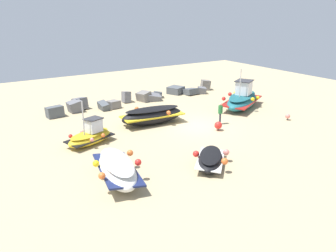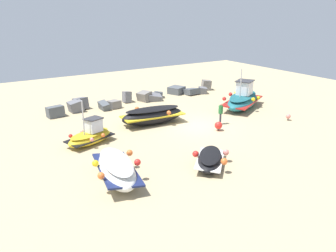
{
  "view_description": "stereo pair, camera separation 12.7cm",
  "coord_description": "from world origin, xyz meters",
  "px_view_note": "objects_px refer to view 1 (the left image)",
  "views": [
    {
      "loc": [
        -15.35,
        -20.08,
        8.3
      ],
      "look_at": [
        -3.16,
        -1.32,
        0.9
      ],
      "focal_mm": 39.66,
      "sensor_mm": 36.0,
      "label": 1
    },
    {
      "loc": [
        -15.25,
        -20.15,
        8.3
      ],
      "look_at": [
        -3.16,
        -1.32,
        0.9
      ],
      "focal_mm": 39.66,
      "sensor_mm": 36.0,
      "label": 2
    }
  ],
  "objects_px": {
    "fishing_boat_0": "(152,115)",
    "person_walking": "(220,112)",
    "fishing_boat_3": "(242,99)",
    "mooring_buoy_0": "(288,116)",
    "mooring_buoy_1": "(218,125)",
    "fishing_boat_1": "(211,159)",
    "fishing_boat_4": "(117,169)",
    "fishing_boat_2": "(90,136)"
  },
  "relations": [
    {
      "from": "fishing_boat_3",
      "to": "fishing_boat_4",
      "type": "height_order",
      "value": "fishing_boat_3"
    },
    {
      "from": "fishing_boat_1",
      "to": "mooring_buoy_1",
      "type": "distance_m",
      "value": 5.99
    },
    {
      "from": "fishing_boat_0",
      "to": "fishing_boat_2",
      "type": "height_order",
      "value": "fishing_boat_2"
    },
    {
      "from": "fishing_boat_0",
      "to": "fishing_boat_2",
      "type": "relative_size",
      "value": 1.39
    },
    {
      "from": "fishing_boat_0",
      "to": "person_walking",
      "type": "bearing_deg",
      "value": 151.37
    },
    {
      "from": "fishing_boat_1",
      "to": "fishing_boat_4",
      "type": "height_order",
      "value": "fishing_boat_4"
    },
    {
      "from": "fishing_boat_0",
      "to": "fishing_boat_1",
      "type": "distance_m",
      "value": 8.05
    },
    {
      "from": "fishing_boat_4",
      "to": "mooring_buoy_1",
      "type": "height_order",
      "value": "fishing_boat_4"
    },
    {
      "from": "fishing_boat_4",
      "to": "mooring_buoy_1",
      "type": "bearing_deg",
      "value": 121.51
    },
    {
      "from": "fishing_boat_3",
      "to": "fishing_boat_4",
      "type": "bearing_deg",
      "value": 175.27
    },
    {
      "from": "fishing_boat_1",
      "to": "fishing_boat_3",
      "type": "height_order",
      "value": "fishing_boat_3"
    },
    {
      "from": "fishing_boat_2",
      "to": "fishing_boat_3",
      "type": "relative_size",
      "value": 0.62
    },
    {
      "from": "fishing_boat_3",
      "to": "mooring_buoy_0",
      "type": "distance_m",
      "value": 4.45
    },
    {
      "from": "fishing_boat_2",
      "to": "mooring_buoy_0",
      "type": "relative_size",
      "value": 7.03
    },
    {
      "from": "fishing_boat_4",
      "to": "person_walking",
      "type": "relative_size",
      "value": 2.9
    },
    {
      "from": "fishing_boat_3",
      "to": "person_walking",
      "type": "xyz_separation_m",
      "value": [
        -4.45,
        -2.4,
        0.19
      ]
    },
    {
      "from": "fishing_boat_2",
      "to": "person_walking",
      "type": "distance_m",
      "value": 9.44
    },
    {
      "from": "fishing_boat_4",
      "to": "mooring_buoy_0",
      "type": "bearing_deg",
      "value": 110.61
    },
    {
      "from": "person_walking",
      "to": "mooring_buoy_0",
      "type": "bearing_deg",
      "value": 20.62
    },
    {
      "from": "fishing_boat_1",
      "to": "fishing_boat_2",
      "type": "bearing_deg",
      "value": -103.25
    },
    {
      "from": "mooring_buoy_0",
      "to": "mooring_buoy_1",
      "type": "xyz_separation_m",
      "value": [
        -5.91,
        1.0,
        0.06
      ]
    },
    {
      "from": "fishing_boat_3",
      "to": "mooring_buoy_1",
      "type": "distance_m",
      "value": 6.46
    },
    {
      "from": "person_walking",
      "to": "mooring_buoy_0",
      "type": "relative_size",
      "value": 3.25
    },
    {
      "from": "fishing_boat_2",
      "to": "fishing_boat_4",
      "type": "xyz_separation_m",
      "value": [
        -0.79,
        -5.47,
        0.09
      ]
    },
    {
      "from": "mooring_buoy_1",
      "to": "fishing_boat_0",
      "type": "bearing_deg",
      "value": 129.72
    },
    {
      "from": "fishing_boat_2",
      "to": "fishing_boat_1",
      "type": "bearing_deg",
      "value": -77.16
    },
    {
      "from": "fishing_boat_1",
      "to": "fishing_boat_4",
      "type": "distance_m",
      "value": 5.07
    },
    {
      "from": "fishing_boat_1",
      "to": "mooring_buoy_0",
      "type": "xyz_separation_m",
      "value": [
        10.09,
        3.29,
        -0.08
      ]
    },
    {
      "from": "person_walking",
      "to": "mooring_buoy_1",
      "type": "relative_size",
      "value": 2.54
    },
    {
      "from": "person_walking",
      "to": "mooring_buoy_1",
      "type": "xyz_separation_m",
      "value": [
        -1.02,
        -1.01,
        -0.55
      ]
    },
    {
      "from": "fishing_boat_2",
      "to": "fishing_boat_4",
      "type": "bearing_deg",
      "value": -117.23
    },
    {
      "from": "fishing_boat_0",
      "to": "mooring_buoy_0",
      "type": "height_order",
      "value": "fishing_boat_0"
    },
    {
      "from": "fishing_boat_2",
      "to": "mooring_buoy_0",
      "type": "distance_m",
      "value": 14.62
    },
    {
      "from": "fishing_boat_2",
      "to": "mooring_buoy_0",
      "type": "xyz_separation_m",
      "value": [
        14.23,
        -3.36,
        -0.21
      ]
    },
    {
      "from": "mooring_buoy_1",
      "to": "person_walking",
      "type": "bearing_deg",
      "value": 44.55
    },
    {
      "from": "fishing_boat_1",
      "to": "person_walking",
      "type": "xyz_separation_m",
      "value": [
        5.2,
        5.3,
        0.53
      ]
    },
    {
      "from": "mooring_buoy_0",
      "to": "person_walking",
      "type": "bearing_deg",
      "value": 157.63
    },
    {
      "from": "fishing_boat_1",
      "to": "mooring_buoy_1",
      "type": "relative_size",
      "value": 5.04
    },
    {
      "from": "fishing_boat_2",
      "to": "mooring_buoy_1",
      "type": "bearing_deg",
      "value": -34.88
    },
    {
      "from": "fishing_boat_4",
      "to": "mooring_buoy_0",
      "type": "height_order",
      "value": "fishing_boat_4"
    },
    {
      "from": "fishing_boat_0",
      "to": "person_walking",
      "type": "xyz_separation_m",
      "value": [
        4.08,
        -2.67,
        0.26
      ]
    },
    {
      "from": "fishing_boat_3",
      "to": "mooring_buoy_0",
      "type": "relative_size",
      "value": 11.37
    }
  ]
}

